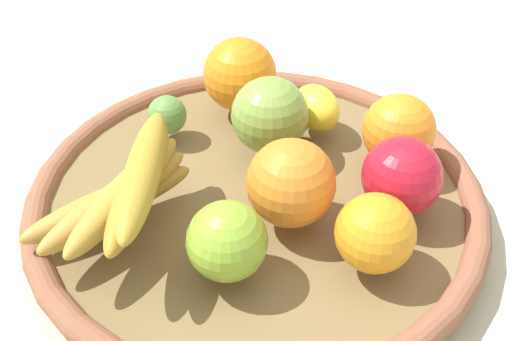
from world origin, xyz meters
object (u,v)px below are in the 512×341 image
at_px(lemon_0, 316,107).
at_px(banana_bunch, 126,191).
at_px(orange_0, 295,181).
at_px(apple_0, 402,177).
at_px(orange_3, 399,130).
at_px(orange_2, 375,233).
at_px(orange_1, 240,75).
at_px(apple_1, 270,115).
at_px(apple_2, 227,241).
at_px(lime_0, 167,115).

bearing_deg(lemon_0, banana_bunch, -175.10).
xyz_separation_m(orange_0, apple_0, (0.08, -0.05, -0.00)).
xyz_separation_m(orange_3, lemon_0, (-0.03, 0.09, -0.01)).
bearing_deg(banana_bunch, orange_0, -30.49).
bearing_deg(orange_2, orange_1, 79.50).
xyz_separation_m(orange_3, banana_bunch, (-0.26, 0.07, 0.01)).
bearing_deg(banana_bunch, apple_1, 6.45).
relative_size(orange_0, apple_2, 1.19).
distance_m(apple_1, orange_2, 0.18).
bearing_deg(lemon_0, apple_2, -149.43).
bearing_deg(lemon_0, orange_2, -116.99).
bearing_deg(apple_1, lemon_0, 0.70).
distance_m(orange_1, lemon_0, 0.09).
distance_m(orange_3, orange_1, 0.19).
bearing_deg(lemon_0, orange_1, 118.77).
height_order(orange_1, orange_0, orange_1).
xyz_separation_m(apple_1, apple_0, (0.04, -0.15, -0.00)).
distance_m(orange_3, lemon_0, 0.10).
bearing_deg(orange_1, lime_0, 176.11).
xyz_separation_m(apple_1, banana_bunch, (-0.17, -0.02, 0.00)).
bearing_deg(orange_0, lemon_0, 41.46).
relative_size(apple_0, apple_2, 1.09).
bearing_deg(orange_2, lime_0, 99.07).
bearing_deg(orange_1, orange_0, -110.16).
bearing_deg(orange_0, orange_2, -79.29).
height_order(apple_1, orange_2, apple_1).
relative_size(orange_3, orange_1, 0.89).
relative_size(apple_1, orange_2, 1.17).
bearing_deg(apple_2, apple_0, -9.91).
relative_size(orange_0, banana_bunch, 0.47).
relative_size(orange_1, lemon_0, 1.31).
bearing_deg(banana_bunch, orange_2, -48.09).
height_order(apple_1, lemon_0, apple_1).
relative_size(banana_bunch, apple_2, 2.54).
bearing_deg(apple_0, orange_1, 94.97).
bearing_deg(lime_0, orange_1, -3.89).
bearing_deg(orange_0, banana_bunch, 149.51).
distance_m(orange_1, lime_0, 0.09).
bearing_deg(apple_2, lemon_0, 30.57).
bearing_deg(orange_2, banana_bunch, 131.91).
height_order(apple_1, apple_0, apple_1).
height_order(apple_1, lime_0, apple_1).
relative_size(orange_3, orange_0, 0.91).
bearing_deg(apple_0, apple_1, 105.29).
xyz_separation_m(apple_2, lime_0, (0.06, 0.20, -0.01)).
bearing_deg(orange_0, orange_1, 69.84).
bearing_deg(apple_0, orange_0, 149.31).
height_order(orange_3, banana_bunch, banana_bunch).
bearing_deg(apple_0, orange_2, -152.49).
bearing_deg(lime_0, orange_2, -80.93).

